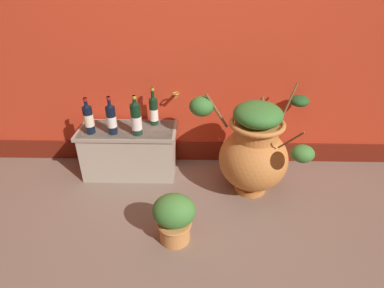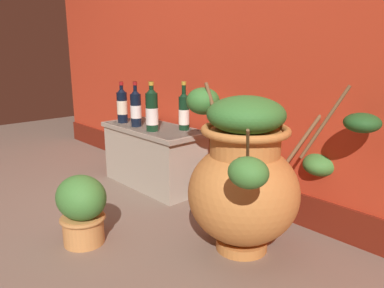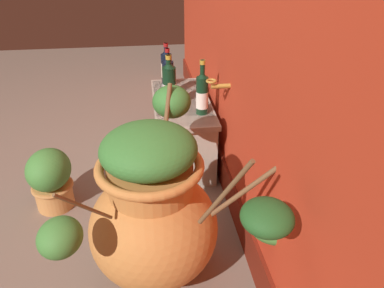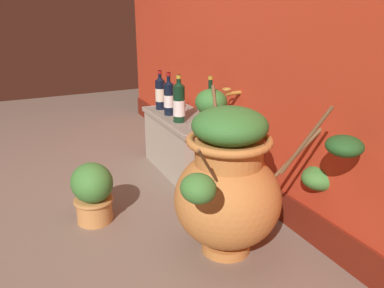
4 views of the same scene
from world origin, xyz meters
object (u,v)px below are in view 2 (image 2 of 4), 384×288
object	(u,v)px
wine_bottle_left	(136,108)
wine_bottle_back	(122,105)
wine_bottle_middle	(152,110)
wine_bottle_right	(184,111)
potted_shrub	(82,207)
terracotta_urn	(246,176)

from	to	relation	value
wine_bottle_left	wine_bottle_back	xyz separation A→B (m)	(-0.18, 0.00, -0.00)
wine_bottle_middle	wine_bottle_right	bearing A→B (deg)	57.98
potted_shrub	terracotta_urn	bearing A→B (deg)	44.40
terracotta_urn	wine_bottle_middle	distance (m)	0.93
wine_bottle_left	terracotta_urn	bearing A→B (deg)	-6.93
terracotta_urn	potted_shrub	distance (m)	0.82
wine_bottle_left	wine_bottle_right	bearing A→B (deg)	29.35
wine_bottle_middle	potted_shrub	size ratio (longest dim) A/B	0.91
wine_bottle_right	wine_bottle_middle	bearing A→B (deg)	-122.02
wine_bottle_right	wine_bottle_back	distance (m)	0.51
wine_bottle_middle	wine_bottle_left	bearing A→B (deg)	177.97
wine_bottle_right	wine_bottle_back	xyz separation A→B (m)	(-0.48, -0.17, 0.00)
wine_bottle_back	potted_shrub	world-z (taller)	wine_bottle_back
wine_bottle_left	wine_bottle_middle	bearing A→B (deg)	-2.03
terracotta_urn	wine_bottle_back	size ratio (longest dim) A/B	3.23
wine_bottle_right	wine_bottle_back	bearing A→B (deg)	-160.83
terracotta_urn	wine_bottle_back	distance (m)	1.29
terracotta_urn	wine_bottle_left	world-z (taller)	terracotta_urn
wine_bottle_back	potted_shrub	bearing A→B (deg)	-44.56
wine_bottle_right	wine_bottle_back	world-z (taller)	wine_bottle_right
wine_bottle_middle	potted_shrub	bearing A→B (deg)	-64.10
terracotta_urn	wine_bottle_left	bearing A→B (deg)	173.07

